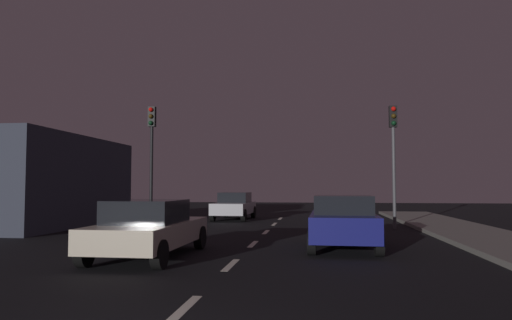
# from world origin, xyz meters

# --- Properties ---
(ground_plane) EXTENTS (80.00, 80.00, 0.00)m
(ground_plane) POSITION_xyz_m (0.00, 7.00, 0.00)
(ground_plane) COLOR black
(lane_stripe_second) EXTENTS (0.16, 1.60, 0.01)m
(lane_stripe_second) POSITION_xyz_m (0.00, 2.60, 0.00)
(lane_stripe_second) COLOR silver
(lane_stripe_second) RESTS_ON ground_plane
(lane_stripe_third) EXTENTS (0.16, 1.60, 0.01)m
(lane_stripe_third) POSITION_xyz_m (0.00, 6.40, 0.00)
(lane_stripe_third) COLOR silver
(lane_stripe_third) RESTS_ON ground_plane
(lane_stripe_fourth) EXTENTS (0.16, 1.60, 0.01)m
(lane_stripe_fourth) POSITION_xyz_m (0.00, 10.20, 0.00)
(lane_stripe_fourth) COLOR silver
(lane_stripe_fourth) RESTS_ON ground_plane
(lane_stripe_fifth) EXTENTS (0.16, 1.60, 0.01)m
(lane_stripe_fifth) POSITION_xyz_m (0.00, 14.00, 0.00)
(lane_stripe_fifth) COLOR silver
(lane_stripe_fifth) RESTS_ON ground_plane
(lane_stripe_sixth) EXTENTS (0.16, 1.60, 0.01)m
(lane_stripe_sixth) POSITION_xyz_m (0.00, 17.80, 0.00)
(lane_stripe_sixth) COLOR silver
(lane_stripe_sixth) RESTS_ON ground_plane
(lane_stripe_seventh) EXTENTS (0.16, 1.60, 0.01)m
(lane_stripe_seventh) POSITION_xyz_m (0.00, 21.60, 0.00)
(lane_stripe_seventh) COLOR silver
(lane_stripe_seventh) RESTS_ON ground_plane
(traffic_signal_left) EXTENTS (0.32, 0.38, 5.34)m
(traffic_signal_left) POSITION_xyz_m (-5.34, 15.90, 3.72)
(traffic_signal_left) COLOR black
(traffic_signal_left) RESTS_ON ground_plane
(traffic_signal_right) EXTENTS (0.32, 0.38, 5.15)m
(traffic_signal_right) POSITION_xyz_m (5.18, 15.90, 3.60)
(traffic_signal_right) COLOR #4C4C51
(traffic_signal_right) RESTS_ON ground_plane
(car_stopped_ahead) EXTENTS (2.03, 4.24, 1.51)m
(car_stopped_ahead) POSITION_xyz_m (2.70, 9.63, 0.77)
(car_stopped_ahead) COLOR navy
(car_stopped_ahead) RESTS_ON ground_plane
(car_adjacent_lane) EXTENTS (1.99, 4.47, 1.43)m
(car_adjacent_lane) POSITION_xyz_m (-2.24, 7.25, 0.73)
(car_adjacent_lane) COLOR beige
(car_adjacent_lane) RESTS_ON ground_plane
(car_oncoming_far) EXTENTS (1.92, 4.19, 1.44)m
(car_oncoming_far) POSITION_xyz_m (-2.39, 20.59, 0.74)
(car_oncoming_far) COLOR silver
(car_oncoming_far) RESTS_ON ground_plane
(storefront_left) EXTENTS (4.58, 9.29, 3.98)m
(storefront_left) POSITION_xyz_m (-10.29, 15.48, 1.99)
(storefront_left) COLOR #333847
(storefront_left) RESTS_ON ground_plane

